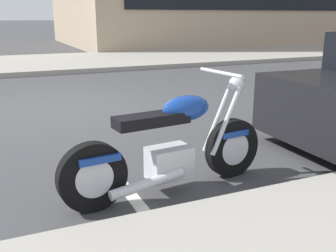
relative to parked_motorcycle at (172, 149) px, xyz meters
name	(u,v)px	position (x,y,z in m)	size (l,w,h in m)	color
ground_plane	(63,109)	(-0.39, 3.82, -0.42)	(260.00, 260.00, 0.00)	#3D3D3F
sidewalk_far_curb	(312,51)	(11.61, 10.57, -0.35)	(120.00, 5.00, 0.14)	gray
parking_stall_stripe	(127,190)	(-0.39, 0.17, -0.41)	(0.12, 2.20, 0.01)	silver
parked_motorcycle	(172,149)	(0.00, 0.00, 0.00)	(2.09, 0.63, 1.10)	black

